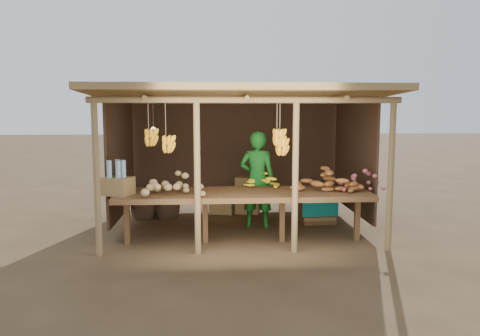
{
  "coord_description": "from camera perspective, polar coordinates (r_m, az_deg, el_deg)",
  "views": [
    {
      "loc": [
        -0.5,
        -8.06,
        2.09
      ],
      "look_at": [
        0.0,
        0.0,
        1.05
      ],
      "focal_mm": 35.0,
      "sensor_mm": 36.0,
      "label": 1
    }
  ],
  "objects": [
    {
      "name": "banana_pile",
      "position": [
        7.62,
        2.7,
        -1.11
      ],
      "size": [
        0.59,
        0.46,
        0.34
      ],
      "primitive_type": null,
      "rotation": [
        0.0,
        0.0,
        0.35
      ],
      "color": "yellow",
      "rests_on": "counter"
    },
    {
      "name": "bottle_box",
      "position": [
        7.2,
        -14.72,
        -1.59
      ],
      "size": [
        0.51,
        0.46,
        0.53
      ],
      "color": "olive",
      "rests_on": "counter"
    },
    {
      "name": "ground",
      "position": [
        8.34,
        0.0,
        -7.17
      ],
      "size": [
        60.0,
        60.0,
        0.0
      ],
      "primitive_type": "plane",
      "color": "brown",
      "rests_on": "ground"
    },
    {
      "name": "onion_heap",
      "position": [
        7.63,
        14.84,
        -1.3
      ],
      "size": [
        0.77,
        0.48,
        0.35
      ],
      "primitive_type": null,
      "rotation": [
        0.0,
        0.0,
        0.04
      ],
      "color": "#CA6270",
      "rests_on": "counter"
    },
    {
      "name": "vendor",
      "position": [
        8.19,
        2.1,
        -1.39
      ],
      "size": [
        0.69,
        0.53,
        1.7
      ],
      "primitive_type": "imported",
      "rotation": [
        0.0,
        0.0,
        2.93
      ],
      "color": "#1B7A24",
      "rests_on": "ground"
    },
    {
      "name": "burlap_sacks",
      "position": [
        9.01,
        -10.29,
        -4.33
      ],
      "size": [
        0.93,
        0.49,
        0.66
      ],
      "color": "#483021",
      "rests_on": "ground"
    },
    {
      "name": "carton_stack",
      "position": [
        9.27,
        -0.1,
        -3.66
      ],
      "size": [
        1.04,
        0.47,
        0.73
      ],
      "color": "olive",
      "rests_on": "ground"
    },
    {
      "name": "stall_structure",
      "position": [
        8.04,
        -0.45,
        6.08
      ],
      "size": [
        4.7,
        3.5,
        2.43
      ],
      "color": "#95794D",
      "rests_on": "ground"
    },
    {
      "name": "sweet_potato_heap",
      "position": [
        7.48,
        10.83,
        -1.32
      ],
      "size": [
        1.09,
        0.72,
        0.36
      ],
      "primitive_type": null,
      "rotation": [
        0.0,
        0.0,
        0.09
      ],
      "color": "#A55D2A",
      "rests_on": "counter"
    },
    {
      "name": "tomato_basin",
      "position": [
        7.47,
        -14.31,
        -2.07
      ],
      "size": [
        0.45,
        0.45,
        0.24
      ],
      "rotation": [
        0.0,
        0.0,
        -0.11
      ],
      "color": "navy",
      "rests_on": "counter"
    },
    {
      "name": "potato_heap",
      "position": [
        7.02,
        -8.06,
        -1.79
      ],
      "size": [
        1.1,
        0.71,
        0.37
      ],
      "primitive_type": null,
      "rotation": [
        0.0,
        0.0,
        0.07
      ],
      "color": "tan",
      "rests_on": "counter"
    },
    {
      "name": "tarp_crate",
      "position": [
        8.73,
        9.36,
        -4.43
      ],
      "size": [
        0.7,
        0.62,
        0.79
      ],
      "color": "brown",
      "rests_on": "ground"
    },
    {
      "name": "counter",
      "position": [
        7.25,
        0.47,
        -3.39
      ],
      "size": [
        3.9,
        1.05,
        0.8
      ],
      "color": "brown",
      "rests_on": "ground"
    }
  ]
}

